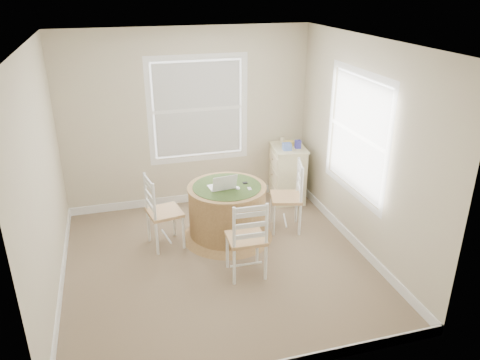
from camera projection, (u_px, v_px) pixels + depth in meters
name	position (u px, v px, depth m)	size (l,w,h in m)	color
room	(227.00, 157.00, 5.34)	(3.64, 3.64, 2.64)	#856A54
round_table	(227.00, 209.00, 6.12)	(1.20, 1.20, 0.73)	#9E7B47
chair_left	(165.00, 212.00, 5.89)	(0.42, 0.40, 0.95)	white
chair_near	(246.00, 238.00, 5.30)	(0.42, 0.40, 0.95)	white
chair_right	(286.00, 197.00, 6.28)	(0.42, 0.40, 0.95)	white
laptop	(222.00, 186.00, 5.93)	(0.35, 0.31, 0.22)	white
mouse	(238.00, 188.00, 5.92)	(0.06, 0.09, 0.03)	white
phone	(250.00, 189.00, 5.92)	(0.04, 0.09, 0.02)	#B7BABF
keys	(245.00, 183.00, 6.07)	(0.06, 0.05, 0.03)	black
corner_chest	(287.00, 173.00, 7.18)	(0.56, 0.70, 0.86)	beige
tissue_box	(287.00, 147.00, 6.84)	(0.12, 0.12, 0.10)	#5B7AD0
box_yellow	(289.00, 143.00, 7.06)	(0.15, 0.10, 0.06)	#E8C451
box_blue	(299.00, 144.00, 6.91)	(0.08, 0.08, 0.12)	#38349D
cup_cream	(282.00, 140.00, 7.15)	(0.07, 0.07, 0.09)	beige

